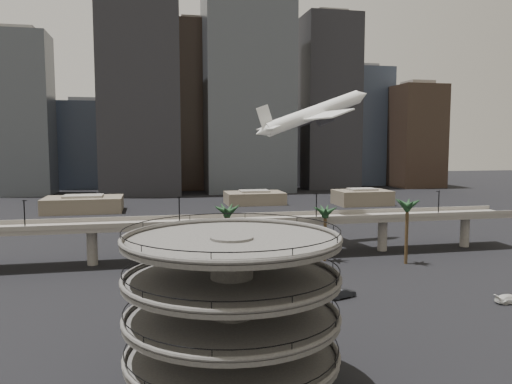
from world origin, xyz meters
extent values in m
plane|color=black|center=(0.00, 0.00, 0.00)|extent=(700.00, 700.00, 0.00)
cylinder|color=#4A4745|center=(-13.00, -4.00, 8.00)|extent=(4.40, 4.40, 16.50)
cylinder|color=#4A4745|center=(-13.00, -4.00, 3.77)|extent=(22.00, 22.00, 0.45)
torus|color=#4A4745|center=(-13.00, -4.00, 4.25)|extent=(22.20, 22.20, 0.50)
torus|color=black|center=(-13.00, -4.00, 5.05)|extent=(21.80, 21.80, 0.10)
cylinder|color=#4A4745|center=(-13.00, -4.00, 7.78)|extent=(22.00, 22.00, 0.45)
torus|color=#4A4745|center=(-13.00, -4.00, 8.25)|extent=(22.20, 22.20, 0.50)
torus|color=black|center=(-13.00, -4.00, 9.05)|extent=(21.80, 21.80, 0.10)
cylinder|color=#4A4745|center=(-13.00, -4.00, 11.78)|extent=(22.00, 22.00, 0.45)
torus|color=#4A4745|center=(-13.00, -4.00, 12.25)|extent=(22.20, 22.20, 0.50)
torus|color=black|center=(-13.00, -4.00, 13.05)|extent=(21.80, 21.80, 0.10)
cylinder|color=#4A4745|center=(-13.00, -4.00, 15.78)|extent=(22.00, 22.00, 0.45)
torus|color=#4A4745|center=(-13.00, -4.00, 16.25)|extent=(22.20, 22.20, 0.50)
torus|color=black|center=(-13.00, -4.00, 17.05)|extent=(21.80, 21.80, 0.10)
cube|color=slate|center=(0.00, 55.00, 8.00)|extent=(130.00, 9.00, 0.90)
cube|color=slate|center=(0.00, 50.50, 8.90)|extent=(130.00, 0.30, 1.00)
cube|color=slate|center=(0.00, 59.50, 8.90)|extent=(130.00, 0.30, 1.00)
cylinder|color=slate|center=(-33.00, 55.00, 3.80)|extent=(2.20, 2.20, 8.00)
cylinder|color=slate|center=(-11.00, 55.00, 3.80)|extent=(2.20, 2.20, 8.00)
cylinder|color=slate|center=(11.00, 55.00, 3.80)|extent=(2.20, 2.20, 8.00)
cylinder|color=slate|center=(33.00, 55.00, 3.80)|extent=(2.20, 2.20, 8.00)
cylinder|color=slate|center=(55.00, 55.00, 3.80)|extent=(2.20, 2.20, 8.00)
cylinder|color=black|center=(-45.00, 51.00, 11.50)|extent=(0.24, 0.24, 6.00)
cylinder|color=black|center=(-15.00, 51.00, 11.50)|extent=(0.24, 0.24, 6.00)
cylinder|color=black|center=(15.00, 51.00, 11.50)|extent=(0.24, 0.24, 6.00)
cylinder|color=black|center=(45.00, 51.00, 11.50)|extent=(0.24, 0.24, 6.00)
cylinder|color=#48351E|center=(-6.00, 44.00, 6.08)|extent=(0.70, 0.70, 12.15)
ellipsoid|color=#1A391E|center=(-6.00, 44.00, 12.55)|extent=(4.40, 4.40, 2.00)
cylinder|color=#48351E|center=(16.00, 48.00, 5.40)|extent=(0.70, 0.70, 10.80)
ellipsoid|color=#1A391E|center=(16.00, 48.00, 11.20)|extent=(4.40, 4.40, 2.00)
cylinder|color=#48351E|center=(32.00, 42.00, 6.30)|extent=(0.70, 0.70, 12.60)
ellipsoid|color=#1A391E|center=(32.00, 42.00, 13.00)|extent=(4.40, 4.40, 2.00)
cube|color=brown|center=(-45.00, 140.00, 2.75)|extent=(28.00, 18.00, 5.50)
cube|color=slate|center=(-45.00, 140.00, 5.90)|extent=(14.00, 9.00, 0.80)
cube|color=brown|center=(22.00, 150.00, 2.50)|extent=(24.00, 16.00, 5.00)
cube|color=slate|center=(22.00, 150.00, 5.40)|extent=(12.00, 8.00, 0.80)
cube|color=brown|center=(65.00, 138.00, 3.00)|extent=(22.00, 15.00, 6.00)
cube|color=slate|center=(65.00, 138.00, 6.40)|extent=(11.00, 7.50, 0.80)
cube|color=#41464D|center=(-80.00, 210.00, 39.01)|extent=(26.00, 24.00, 78.03)
cube|color=slate|center=(-80.00, 210.00, 79.23)|extent=(14.30, 13.20, 2.40)
cube|color=#343E51|center=(-55.00, 245.00, 24.01)|extent=(30.00, 30.00, 48.02)
cube|color=slate|center=(-55.00, 245.00, 49.22)|extent=(16.50, 16.50, 2.40)
cube|color=black|center=(-25.00, 200.00, 55.02)|extent=(38.00, 30.00, 110.04)
cube|color=black|center=(5.00, 225.00, 45.02)|extent=(28.00, 26.00, 90.03)
cube|color=slate|center=(5.00, 225.00, 91.23)|extent=(15.40, 14.30, 2.40)
cube|color=#41464D|center=(30.00, 205.00, 60.02)|extent=(45.00, 32.00, 120.04)
cube|color=gray|center=(55.00, 240.00, 21.01)|extent=(24.00, 24.00, 42.01)
cube|color=slate|center=(55.00, 240.00, 43.21)|extent=(13.20, 13.20, 2.40)
cube|color=black|center=(78.00, 215.00, 47.52)|extent=(30.00, 28.00, 95.03)
cube|color=slate|center=(78.00, 215.00, 96.23)|extent=(16.50, 15.40, 2.40)
cube|color=#343E51|center=(105.00, 235.00, 35.01)|extent=(34.00, 30.00, 70.02)
cube|color=slate|center=(105.00, 235.00, 71.22)|extent=(18.70, 16.50, 2.40)
cube|color=black|center=(130.00, 210.00, 29.01)|extent=(26.00, 26.00, 58.02)
cube|color=slate|center=(130.00, 210.00, 59.22)|extent=(14.30, 14.30, 2.40)
cube|color=gray|center=(18.00, 260.00, 19.01)|extent=(22.00, 22.00, 38.01)
cube|color=slate|center=(18.00, 260.00, 39.21)|extent=(12.10, 12.10, 2.40)
cylinder|color=white|center=(20.20, 68.81, 33.14)|extent=(27.35, 8.66, 12.24)
cone|color=white|center=(34.35, 71.56, 38.06)|extent=(4.99, 4.31, 4.46)
cone|color=white|center=(6.06, 66.05, 28.21)|extent=(4.79, 3.90, 4.09)
cube|color=white|center=(19.48, 68.67, 32.26)|extent=(11.67, 30.10, 2.39)
cube|color=white|center=(7.76, 66.38, 29.22)|extent=(4.14, 10.08, 0.99)
cube|color=white|center=(6.89, 66.21, 31.82)|extent=(4.70, 1.24, 6.13)
cylinder|color=#25252A|center=(19.34, 74.14, 31.12)|extent=(4.83, 2.80, 3.19)
cylinder|color=#25252A|center=(21.40, 63.54, 31.12)|extent=(4.83, 2.80, 3.19)
imported|color=#B42E19|center=(-0.20, 12.66, 0.72)|extent=(4.43, 2.29, 1.44)
imported|color=black|center=(9.93, 22.80, 0.79)|extent=(5.10, 3.16, 1.59)
imported|color=silver|center=(35.23, 14.44, 0.71)|extent=(5.07, 2.50, 1.42)
camera|label=1|loc=(-21.02, -52.89, 25.70)|focal=35.00mm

